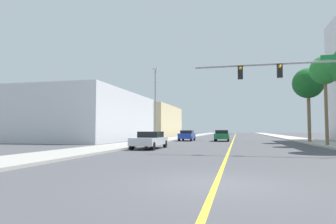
% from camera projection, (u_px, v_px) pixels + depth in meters
% --- Properties ---
extents(ground, '(192.00, 192.00, 0.00)m').
position_uv_depth(ground, '(234.00, 139.00, 49.09)').
color(ground, '#47474C').
extents(sidewalk_left, '(3.86, 168.00, 0.15)m').
position_uv_depth(sidewalk_left, '(178.00, 138.00, 51.33)').
color(sidewalk_left, '#9E9B93').
rests_on(sidewalk_left, ground).
extents(sidewalk_right, '(3.86, 168.00, 0.15)m').
position_uv_depth(sidewalk_right, '(295.00, 139.00, 46.86)').
color(sidewalk_right, '#B2ADA3').
rests_on(sidewalk_right, ground).
extents(lane_marking_center, '(0.16, 144.00, 0.01)m').
position_uv_depth(lane_marking_center, '(234.00, 139.00, 49.09)').
color(lane_marking_center, yellow).
rests_on(lane_marking_center, ground).
extents(building_left_near, '(16.49, 21.13, 6.70)m').
position_uv_depth(building_left_near, '(78.00, 117.00, 42.01)').
color(building_left_near, silver).
rests_on(building_left_near, ground).
extents(building_left_far, '(15.71, 21.01, 6.86)m').
position_uv_depth(building_left_far, '(140.00, 121.00, 67.37)').
color(building_left_far, beige).
rests_on(building_left_far, ground).
extents(traffic_signal_mast, '(10.28, 0.36, 6.07)m').
position_uv_depth(traffic_signal_mast, '(310.00, 80.00, 17.61)').
color(traffic_signal_mast, gray).
rests_on(traffic_signal_mast, sidewalk_right).
extents(street_lamp, '(0.56, 0.28, 8.26)m').
position_uv_depth(street_lamp, '(155.00, 101.00, 32.37)').
color(street_lamp, gray).
rests_on(street_lamp, sidewalk_left).
extents(palm_mid, '(2.66, 2.66, 8.22)m').
position_uv_depth(palm_mid, '(325.00, 71.00, 26.81)').
color(palm_mid, brown).
rests_on(palm_mid, sidewalk_right).
extents(palm_far, '(3.47, 3.47, 8.47)m').
position_uv_depth(palm_far, '(308.00, 84.00, 33.54)').
color(palm_far, brown).
rests_on(palm_far, sidewalk_right).
extents(car_green, '(1.92, 4.47, 1.47)m').
position_uv_depth(car_green, '(222.00, 135.00, 38.81)').
color(car_green, '#196638').
rests_on(car_green, ground).
extents(car_silver, '(1.96, 4.62, 1.38)m').
position_uv_depth(car_silver, '(150.00, 140.00, 23.50)').
color(car_silver, '#BCBCC1').
rests_on(car_silver, ground).
extents(car_blue, '(1.83, 4.11, 1.43)m').
position_uv_depth(car_blue, '(187.00, 135.00, 40.00)').
color(car_blue, '#1E389E').
rests_on(car_blue, ground).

